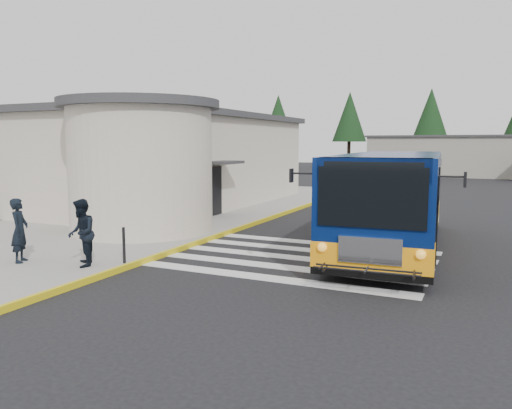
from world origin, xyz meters
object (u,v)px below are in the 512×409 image
at_px(pedestrian_a, 20,230).
at_px(pedestrian_b, 81,233).
at_px(transit_bus, 392,204).
at_px(bollard, 124,245).

bearing_deg(pedestrian_a, pedestrian_b, -110.16).
xyz_separation_m(transit_bus, bollard, (-6.11, -5.74, -0.82)).
bearing_deg(transit_bus, pedestrian_a, -146.51).
xyz_separation_m(transit_bus, pedestrian_b, (-6.89, -6.48, -0.42)).
height_order(transit_bus, pedestrian_b, transit_bus).
relative_size(transit_bus, pedestrian_b, 6.15).
xyz_separation_m(pedestrian_b, bollard, (0.78, 0.74, -0.40)).
bearing_deg(bollard, pedestrian_a, -157.78).
bearing_deg(pedestrian_b, pedestrian_a, -120.29).
distance_m(pedestrian_b, bollard, 1.15).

